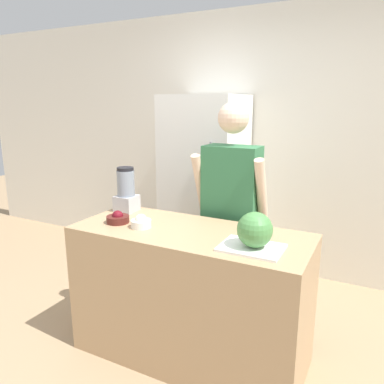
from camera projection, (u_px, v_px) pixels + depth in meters
The scene contains 10 objects.
ground_plane at pixel (166, 383), 2.34m from camera, with size 14.00×14.00×0.00m, color tan.
wall_back at pixel (266, 145), 3.74m from camera, with size 8.00×0.06×2.60m.
counter_island at pixel (190, 295), 2.51m from camera, with size 1.54×0.64×0.91m.
refrigerator at pixel (205, 187), 3.73m from camera, with size 0.72×0.69×1.78m.
person at pixel (231, 215), 2.81m from camera, with size 0.55×0.27×1.72m.
cutting_board at pixel (251, 248), 2.11m from camera, with size 0.35×0.26×0.01m.
watermelon at pixel (255, 230), 2.08m from camera, with size 0.20×0.20×0.20m.
bowl_cherries at pixel (118, 218), 2.56m from camera, with size 0.16×0.16×0.09m.
bowl_cream at pixel (141, 222), 2.47m from camera, with size 0.14×0.14×0.09m.
blender at pixel (126, 191), 2.81m from camera, with size 0.15×0.15×0.34m.
Camera 1 is at (1.05, -1.70, 1.72)m, focal length 35.00 mm.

